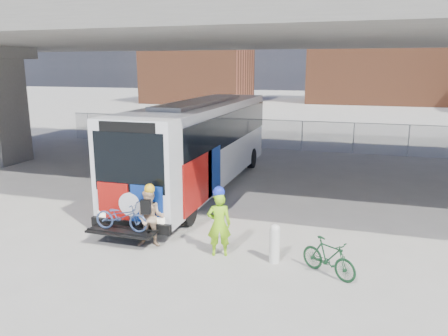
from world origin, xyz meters
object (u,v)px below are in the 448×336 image
at_px(cyclist_hivis, 219,222).
at_px(cyclist_tan, 151,217).
at_px(bollard, 275,242).
at_px(bus, 201,138).
at_px(bike_parked, 329,257).

distance_m(cyclist_hivis, cyclist_tan, 2.03).
bearing_deg(bollard, bus, 124.45).
height_order(bus, cyclist_hivis, bus).
bearing_deg(bike_parked, cyclist_hivis, 115.53).
bearing_deg(cyclist_hivis, bike_parked, 154.79).
bearing_deg(bus, bike_parked, -49.28).
xyz_separation_m(bollard, cyclist_hivis, (-1.52, 0.00, 0.37)).
xyz_separation_m(cyclist_hivis, bike_parked, (2.92, -0.34, -0.47)).
bearing_deg(bollard, bike_parked, -13.65).
xyz_separation_m(cyclist_tan, bike_parked, (4.95, -0.34, -0.40)).
distance_m(bus, cyclist_tan, 6.51).
xyz_separation_m(bollard, cyclist_tan, (-3.55, -0.00, 0.31)).
relative_size(bus, cyclist_tan, 6.97).
height_order(bollard, cyclist_hivis, cyclist_hivis).
distance_m(cyclist_hivis, bike_parked, 2.98).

